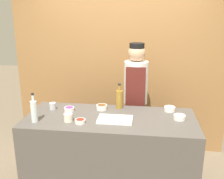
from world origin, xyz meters
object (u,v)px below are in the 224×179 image
(sauce_bowl_red, at_px, (80,121))
(sauce_bowl_purple, at_px, (69,109))
(sauce_bowl_brown, at_px, (102,107))
(bottle_vinegar, at_px, (119,99))
(cup_steel, at_px, (53,106))
(chef_center, at_px, (135,99))
(sauce_bowl_green, at_px, (170,109))
(sauce_bowl_orange, at_px, (179,117))
(cutting_board, at_px, (115,119))
(bottle_clear, at_px, (34,111))
(cup_cream, at_px, (68,117))

(sauce_bowl_red, xyz_separation_m, sauce_bowl_purple, (-0.22, 0.34, 0.00))
(sauce_bowl_red, relative_size, sauce_bowl_purple, 0.93)
(sauce_bowl_brown, bearing_deg, bottle_vinegar, 20.39)
(cup_steel, relative_size, chef_center, 0.05)
(sauce_bowl_green, bearing_deg, sauce_bowl_orange, -70.39)
(sauce_bowl_purple, bearing_deg, cutting_board, -20.40)
(sauce_bowl_orange, bearing_deg, chef_center, 129.45)
(sauce_bowl_red, bearing_deg, cutting_board, 18.52)
(sauce_bowl_brown, bearing_deg, cup_steel, -172.74)
(cutting_board, distance_m, cup_steel, 0.83)
(bottle_vinegar, distance_m, chef_center, 0.41)
(sauce_bowl_orange, distance_m, sauce_bowl_red, 1.09)
(sauce_bowl_purple, bearing_deg, bottle_clear, -127.70)
(sauce_bowl_orange, height_order, bottle_clear, bottle_clear)
(bottle_vinegar, bearing_deg, cup_cream, -136.72)
(chef_center, bearing_deg, sauce_bowl_green, -41.60)
(sauce_bowl_green, height_order, sauce_bowl_brown, sauce_bowl_brown)
(sauce_bowl_brown, xyz_separation_m, bottle_vinegar, (0.21, 0.08, 0.09))
(sauce_bowl_green, distance_m, sauce_bowl_red, 1.09)
(sauce_bowl_purple, height_order, cup_steel, cup_steel)
(sauce_bowl_orange, relative_size, chef_center, 0.08)
(sauce_bowl_orange, distance_m, sauce_bowl_brown, 0.92)
(sauce_bowl_green, height_order, cup_steel, cup_steel)
(sauce_bowl_red, height_order, sauce_bowl_brown, sauce_bowl_brown)
(sauce_bowl_orange, distance_m, bottle_clear, 1.59)
(cup_steel, bearing_deg, chef_center, 26.90)
(sauce_bowl_purple, xyz_separation_m, bottle_vinegar, (0.59, 0.17, 0.10))
(sauce_bowl_brown, bearing_deg, sauce_bowl_green, 3.51)
(cutting_board, bearing_deg, sauce_bowl_red, -161.48)
(sauce_bowl_red, height_order, chef_center, chef_center)
(sauce_bowl_orange, xyz_separation_m, bottle_vinegar, (-0.70, 0.27, 0.09))
(bottle_vinegar, relative_size, cup_steel, 3.70)
(sauce_bowl_red, distance_m, cup_steel, 0.56)
(cutting_board, bearing_deg, sauce_bowl_brown, 122.51)
(sauce_bowl_purple, distance_m, sauce_bowl_brown, 0.39)
(sauce_bowl_green, relative_size, sauce_bowl_brown, 1.00)
(chef_center, bearing_deg, cup_steel, -153.10)
(sauce_bowl_purple, height_order, cutting_board, sauce_bowl_purple)
(sauce_bowl_red, relative_size, bottle_clear, 0.34)
(sauce_bowl_green, xyz_separation_m, sauce_bowl_red, (-0.98, -0.48, -0.01))
(sauce_bowl_red, height_order, sauce_bowl_purple, sauce_bowl_purple)
(bottle_clear, height_order, cup_cream, bottle_clear)
(sauce_bowl_green, relative_size, bottle_vinegar, 0.42)
(bottle_vinegar, height_order, cup_cream, bottle_vinegar)
(sauce_bowl_red, bearing_deg, chef_center, 57.05)
(sauce_bowl_orange, distance_m, cup_steel, 1.50)
(sauce_bowl_green, distance_m, cutting_board, 0.71)
(bottle_clear, xyz_separation_m, cup_cream, (0.36, 0.06, -0.08))
(sauce_bowl_orange, distance_m, cup_cream, 1.22)
(sauce_bowl_green, height_order, cutting_board, sauce_bowl_green)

